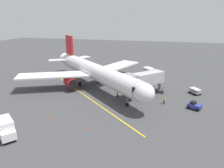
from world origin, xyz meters
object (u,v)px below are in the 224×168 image
Objects in this scene: box_truck_portside at (149,72)px; safety_cone_nose_left at (51,117)px; ground_crew_marshaller at (130,98)px; baggage_cart_starboard_side at (195,91)px; safety_cone_nose_right at (87,127)px; safety_cone_wing_port at (164,87)px; airplane at (94,71)px; tug_rear_apron at (194,106)px; ground_crew_loader at (164,100)px; box_truck_near_nose at (6,128)px; jet_bridge at (141,80)px; ground_crew_wing_walker at (117,94)px.

box_truck_portside is 33.90m from safety_cone_nose_left.
ground_crew_marshaller is 20.22m from box_truck_portside.
baggage_cart_starboard_side is (-11.52, 11.62, -0.73)m from box_truck_portside.
safety_cone_wing_port is at bearing -113.73° from safety_cone_nose_right.
airplane is 23.82m from baggage_cart_starboard_side.
baggage_cart_starboard_side is at bearing -176.23° from airplane.
airplane is at bearing 14.00° from safety_cone_wing_port.
tug_rear_apron is 26.07m from safety_cone_nose_left.
ground_crew_marshaller is 6.67m from ground_crew_loader.
baggage_cart_starboard_side is (-23.54, -1.55, -3.35)m from airplane.
ground_crew_marshaller is 1.00× the size of ground_crew_loader.
safety_cone_wing_port is at bearing -87.96° from ground_crew_loader.
ground_crew_loader is 21.62m from safety_cone_nose_left.
box_truck_near_nose is at bearing 50.92° from ground_crew_marshaller.
jet_bridge reaches higher than safety_cone_wing_port.
airplane reaches higher than ground_crew_loader.
ground_crew_loader is at bearing 159.66° from airplane.
airplane is 25.37m from box_truck_near_nose.
box_truck_near_nose is at bearing 53.09° from jet_bridge.
box_truck_portside reaches higher than safety_cone_nose_right.
baggage_cart_starboard_side is at bearing -156.25° from jet_bridge.
safety_cone_nose_right is at bearing 80.08° from box_truck_portside.
safety_cone_nose_right is at bearing 50.82° from ground_crew_loader.
box_truck_near_nose is 8.79× the size of safety_cone_nose_right.
safety_cone_nose_left is (-3.08, -6.79, -1.11)m from box_truck_near_nose.
safety_cone_wing_port is (-6.27, -11.16, -0.61)m from ground_crew_marshaller.
safety_cone_wing_port is (-4.74, 9.00, -1.11)m from box_truck_portside.
ground_crew_loader is 5.63m from tug_rear_apron.
ground_crew_wing_walker is 0.36× the size of box_truck_portside.
box_truck_near_nose is (11.36, 19.61, 0.50)m from ground_crew_wing_walker.
tug_rear_apron is at bearing 172.84° from ground_crew_wing_walker.
ground_crew_marshaller is at bearing 66.52° from jet_bridge.
safety_cone_nose_right is (17.26, 21.22, -0.38)m from baggage_cart_starboard_side.
ground_crew_loader is at bearing -147.00° from safety_cone_nose_left.
ground_crew_marshaller is 1.00× the size of ground_crew_wing_walker.
ground_crew_loader is at bearing -129.18° from safety_cone_nose_right.
ground_crew_wing_walker is 15.27m from safety_cone_nose_left.
box_truck_portside is 1.63× the size of baggage_cart_starboard_side.
airplane is at bearing 47.63° from box_truck_portside.
box_truck_near_nose reaches higher than ground_crew_wing_walker.
airplane is at bearing -16.42° from jet_bridge.
safety_cone_nose_left is 1.00× the size of safety_cone_nose_right.
ground_crew_wing_walker reaches higher than safety_cone_wing_port.
jet_bridge reaches higher than box_truck_portside.
jet_bridge is 2.03× the size of box_truck_near_nose.
jet_bridge is 17.84× the size of safety_cone_nose_right.
safety_cone_wing_port is at bearing 117.77° from box_truck_portside.
ground_crew_wing_walker is at bearing 144.00° from airplane.
safety_cone_nose_right is 26.05m from safety_cone_wing_port.
ground_crew_wing_walker is at bearing 22.83° from baggage_cart_starboard_side.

